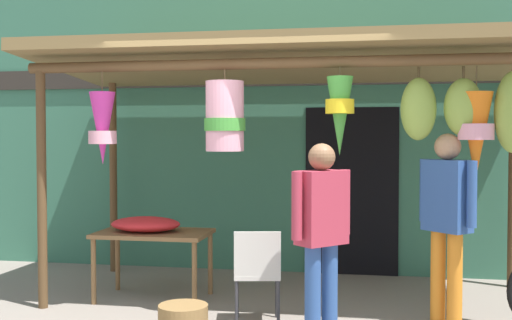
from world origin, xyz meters
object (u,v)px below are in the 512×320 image
object	(u,v)px
folding_chair	(257,269)
wicker_basket_by_table	(183,317)
display_table	(154,239)
flower_heap_on_table	(147,224)
customer_foreground	(447,212)
vendor_in_orange	(322,226)

from	to	relation	value
folding_chair	wicker_basket_by_table	world-z (taller)	folding_chair
display_table	flower_heap_on_table	xyz separation A→B (m)	(-0.06, -0.03, 0.15)
customer_foreground	vendor_in_orange	bearing A→B (deg)	-148.63
folding_chair	customer_foreground	bearing A→B (deg)	10.38
display_table	wicker_basket_by_table	distance (m)	1.21
folding_chair	vendor_in_orange	xyz separation A→B (m)	(0.58, -0.34, 0.44)
flower_heap_on_table	folding_chair	world-z (taller)	same
flower_heap_on_table	wicker_basket_by_table	distance (m)	1.29
vendor_in_orange	flower_heap_on_table	bearing A→B (deg)	151.02
display_table	wicker_basket_by_table	bearing A→B (deg)	-57.46
folding_chair	vendor_in_orange	world-z (taller)	vendor_in_orange
folding_chair	wicker_basket_by_table	distance (m)	0.76
flower_heap_on_table	customer_foreground	world-z (taller)	customer_foreground
vendor_in_orange	folding_chair	bearing A→B (deg)	150.12
flower_heap_on_table	customer_foreground	size ratio (longest dim) A/B	0.42
folding_chair	vendor_in_orange	distance (m)	0.80
flower_heap_on_table	folding_chair	distance (m)	1.46
folding_chair	customer_foreground	xyz separation A→B (m)	(1.62, 0.30, 0.49)
display_table	flower_heap_on_table	world-z (taller)	flower_heap_on_table
flower_heap_on_table	vendor_in_orange	distance (m)	2.11
flower_heap_on_table	vendor_in_orange	world-z (taller)	vendor_in_orange
display_table	folding_chair	size ratio (longest dim) A/B	1.34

